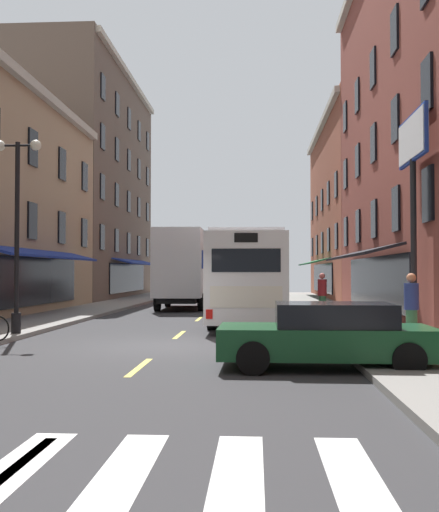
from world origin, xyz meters
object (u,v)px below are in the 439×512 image
object	(u,v)px
box_truck	(183,270)
sedan_near	(203,289)
street_lamp_twin	(17,226)
billboard_sign	(413,166)
pedestrian_rear	(412,307)
transit_bus	(247,277)
sedan_mid	(328,335)
pedestrian_far	(322,294)

from	to	relation	value
box_truck	sedan_near	xyz separation A→B (m)	(0.05, 11.74, -1.36)
street_lamp_twin	billboard_sign	bearing A→B (deg)	3.12
street_lamp_twin	pedestrian_rear	bearing A→B (deg)	-10.73
sedan_near	street_lamp_twin	world-z (taller)	street_lamp_twin
sedan_near	street_lamp_twin	bearing A→B (deg)	-97.10
transit_bus	pedestrian_rear	size ratio (longest dim) A/B	6.85
sedan_mid	street_lamp_twin	size ratio (longest dim) A/B	0.75
street_lamp_twin	sedan_mid	bearing A→B (deg)	-31.47
box_truck	sedan_near	bearing A→B (deg)	89.76
transit_bus	street_lamp_twin	world-z (taller)	street_lamp_twin
billboard_sign	street_lamp_twin	xyz separation A→B (m)	(-11.78, -0.64, -1.80)
billboard_sign	sedan_mid	bearing A→B (deg)	-118.79
transit_bus	billboard_sign	bearing A→B (deg)	-49.53
sedan_mid	box_truck	bearing A→B (deg)	105.20
sedan_mid	street_lamp_twin	bearing A→B (deg)	148.53
billboard_sign	pedestrian_rear	world-z (taller)	billboard_sign
sedan_mid	billboard_sign	bearing A→B (deg)	61.21
billboard_sign	street_lamp_twin	distance (m)	11.93
billboard_sign	box_truck	distance (m)	16.51
billboard_sign	pedestrian_rear	xyz separation A→B (m)	(-0.77, -2.73, -4.05)
transit_bus	sedan_near	world-z (taller)	transit_bus
sedan_near	box_truck	bearing A→B (deg)	-90.24
sedan_near	sedan_mid	distance (m)	31.83
billboard_sign	pedestrian_rear	size ratio (longest dim) A/B	3.66
transit_bus	sedan_mid	world-z (taller)	transit_bus
billboard_sign	sedan_near	size ratio (longest dim) A/B	1.39
billboard_sign	box_truck	world-z (taller)	billboard_sign
billboard_sign	pedestrian_far	xyz separation A→B (m)	(-2.00, 6.37, -4.05)
sedan_mid	pedestrian_far	world-z (taller)	pedestrian_far
pedestrian_far	pedestrian_rear	xyz separation A→B (m)	(1.24, -9.10, -0.00)
sedan_near	street_lamp_twin	distance (m)	26.49
box_truck	sedan_mid	distance (m)	20.41
billboard_sign	transit_bus	xyz separation A→B (m)	(-5.01, 5.88, -3.36)
sedan_mid	pedestrian_far	distance (m)	12.31
billboard_sign	pedestrian_far	size ratio (longest dim) A/B	3.65
sedan_near	pedestrian_rear	distance (m)	29.29
sedan_near	billboard_sign	bearing A→B (deg)	-71.54
sedan_mid	pedestrian_rear	distance (m)	4.01
pedestrian_rear	street_lamp_twin	xyz separation A→B (m)	(-11.01, 2.09, 2.26)
sedan_near	sedan_mid	world-z (taller)	sedan_near
pedestrian_rear	billboard_sign	bearing A→B (deg)	-169.05
box_truck	pedestrian_rear	xyz separation A→B (m)	(7.80, -16.51, -1.02)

